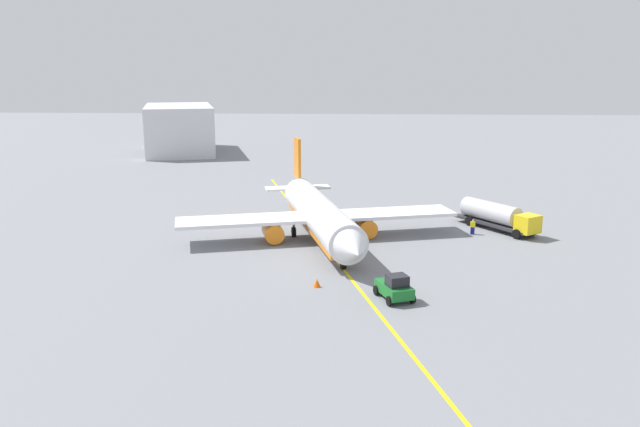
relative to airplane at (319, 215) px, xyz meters
The scene contains 8 objects.
ground_plane 2.76m from the airplane, 15.45° to the left, with size 400.00×400.00×0.00m, color slate.
airplane is the anchor object (origin of this frame).
fuel_tanker 21.25m from the airplane, 104.30° to the left, with size 10.52×8.47×3.15m.
pushback_tug 19.74m from the airplane, 21.78° to the left, with size 4.09×3.40×2.20m.
refueling_worker 17.76m from the airplane, 99.79° to the left, with size 0.41×0.55×1.71m.
safety_cone_nose 15.87m from the airplane, ahead, with size 0.66×0.66×0.74m, color #F2590F.
distant_hangar 81.14m from the airplane, 153.50° to the right, with size 29.59×21.27×10.53m.
taxi_line_marking 2.75m from the airplane, 15.45° to the left, with size 79.36×0.30×0.01m, color yellow.
Camera 1 is at (65.96, 3.89, 18.35)m, focal length 34.82 mm.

